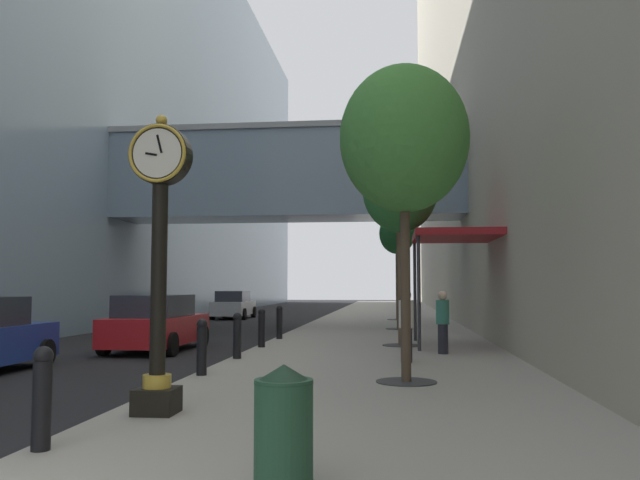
{
  "coord_description": "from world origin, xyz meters",
  "views": [
    {
      "loc": [
        3.95,
        -3.48,
        1.88
      ],
      "look_at": [
        1.04,
        22.34,
        3.71
      ],
      "focal_mm": 36.5,
      "sensor_mm": 36.0,
      "label": 1
    }
  ],
  "objects_px": {
    "bollard_third": "(202,346)",
    "trash_bin": "(284,423)",
    "car_red_near": "(156,324)",
    "bollard_fourth": "(237,335)",
    "street_tree_mid_near": "(400,191)",
    "pedestrian_walking": "(406,324)",
    "bollard_fifth": "(262,327)",
    "street_tree_mid_far": "(398,199)",
    "pedestrian_by_clock": "(443,321)",
    "bollard_sixth": "(279,321)",
    "car_white_mid": "(234,305)",
    "street_tree_far": "(397,235)",
    "street_tree_near": "(404,140)",
    "bollard_nearest": "(42,396)",
    "street_clock": "(159,248)"
  },
  "relations": [
    {
      "from": "bollard_fifth",
      "to": "pedestrian_walking",
      "type": "bearing_deg",
      "value": -38.69
    },
    {
      "from": "street_tree_mid_near",
      "to": "street_tree_mid_far",
      "type": "xyz_separation_m",
      "value": [
        0.0,
        7.23,
        0.7
      ]
    },
    {
      "from": "bollard_fifth",
      "to": "street_tree_mid_near",
      "type": "xyz_separation_m",
      "value": [
        3.95,
        0.93,
        3.98
      ]
    },
    {
      "from": "car_red_near",
      "to": "street_tree_mid_near",
      "type": "bearing_deg",
      "value": 7.67
    },
    {
      "from": "bollard_third",
      "to": "pedestrian_by_clock",
      "type": "bearing_deg",
      "value": 42.45
    },
    {
      "from": "pedestrian_walking",
      "to": "car_white_mid",
      "type": "distance_m",
      "value": 23.38
    },
    {
      "from": "car_red_near",
      "to": "car_white_mid",
      "type": "bearing_deg",
      "value": 97.05
    },
    {
      "from": "bollard_sixth",
      "to": "street_tree_mid_near",
      "type": "bearing_deg",
      "value": -26.64
    },
    {
      "from": "bollard_fifth",
      "to": "street_tree_mid_near",
      "type": "height_order",
      "value": "street_tree_mid_near"
    },
    {
      "from": "bollard_third",
      "to": "bollard_nearest",
      "type": "bearing_deg",
      "value": -90.0
    },
    {
      "from": "pedestrian_by_clock",
      "to": "car_red_near",
      "type": "xyz_separation_m",
      "value": [
        -8.08,
        1.24,
        -0.2
      ]
    },
    {
      "from": "street_tree_near",
      "to": "street_tree_mid_near",
      "type": "bearing_deg",
      "value": 90.0
    },
    {
      "from": "street_clock",
      "to": "car_white_mid",
      "type": "distance_m",
      "value": 28.47
    },
    {
      "from": "pedestrian_walking",
      "to": "car_red_near",
      "type": "bearing_deg",
      "value": 155.8
    },
    {
      "from": "bollard_nearest",
      "to": "pedestrian_by_clock",
      "type": "distance_m",
      "value": 11.51
    },
    {
      "from": "street_tree_mid_far",
      "to": "pedestrian_walking",
      "type": "bearing_deg",
      "value": -89.66
    },
    {
      "from": "bollard_fifth",
      "to": "pedestrian_walking",
      "type": "relative_size",
      "value": 0.67
    },
    {
      "from": "bollard_fifth",
      "to": "street_tree_mid_near",
      "type": "relative_size",
      "value": 0.19
    },
    {
      "from": "bollard_nearest",
      "to": "bollard_fourth",
      "type": "relative_size",
      "value": 1.0
    },
    {
      "from": "bollard_sixth",
      "to": "street_tree_mid_near",
      "type": "relative_size",
      "value": 0.19
    },
    {
      "from": "bollard_third",
      "to": "street_tree_far",
      "type": "bearing_deg",
      "value": 79.45
    },
    {
      "from": "car_red_near",
      "to": "car_white_mid",
      "type": "relative_size",
      "value": 0.98
    },
    {
      "from": "bollard_fourth",
      "to": "bollard_fifth",
      "type": "bearing_deg",
      "value": 90.0
    },
    {
      "from": "car_red_near",
      "to": "bollard_fourth",
      "type": "bearing_deg",
      "value": -43.03
    },
    {
      "from": "trash_bin",
      "to": "car_white_mid",
      "type": "distance_m",
      "value": 31.82
    },
    {
      "from": "bollard_sixth",
      "to": "trash_bin",
      "type": "relative_size",
      "value": 1.04
    },
    {
      "from": "pedestrian_by_clock",
      "to": "car_red_near",
      "type": "bearing_deg",
      "value": 171.27
    },
    {
      "from": "bollard_third",
      "to": "car_white_mid",
      "type": "height_order",
      "value": "car_white_mid"
    },
    {
      "from": "bollard_fourth",
      "to": "car_white_mid",
      "type": "relative_size",
      "value": 0.25
    },
    {
      "from": "street_clock",
      "to": "bollard_sixth",
      "type": "xyz_separation_m",
      "value": [
        -0.51,
        12.52,
        -1.69
      ]
    },
    {
      "from": "street_tree_mid_far",
      "to": "car_red_near",
      "type": "relative_size",
      "value": 1.57
    },
    {
      "from": "bollard_third",
      "to": "bollard_fourth",
      "type": "relative_size",
      "value": 1.0
    },
    {
      "from": "bollard_third",
      "to": "trash_bin",
      "type": "relative_size",
      "value": 1.04
    },
    {
      "from": "pedestrian_by_clock",
      "to": "bollard_nearest",
      "type": "bearing_deg",
      "value": -115.65
    },
    {
      "from": "pedestrian_walking",
      "to": "street_tree_near",
      "type": "bearing_deg",
      "value": -91.25
    },
    {
      "from": "street_clock",
      "to": "trash_bin",
      "type": "xyz_separation_m",
      "value": [
        2.26,
        -2.96,
        -1.72
      ]
    },
    {
      "from": "bollard_sixth",
      "to": "street_tree_mid_near",
      "type": "height_order",
      "value": "street_tree_mid_near"
    },
    {
      "from": "street_tree_mid_far",
      "to": "bollard_third",
      "type": "bearing_deg",
      "value": -105.78
    },
    {
      "from": "pedestrian_walking",
      "to": "street_tree_far",
      "type": "bearing_deg",
      "value": 90.21
    },
    {
      "from": "street_tree_far",
      "to": "trash_bin",
      "type": "distance_m",
      "value": 28.24
    },
    {
      "from": "car_red_near",
      "to": "street_tree_far",
      "type": "bearing_deg",
      "value": 65.43
    },
    {
      "from": "pedestrian_by_clock",
      "to": "car_white_mid",
      "type": "bearing_deg",
      "value": 117.96
    },
    {
      "from": "street_clock",
      "to": "bollard_fourth",
      "type": "relative_size",
      "value": 3.77
    },
    {
      "from": "bollard_fourth",
      "to": "street_tree_mid_far",
      "type": "relative_size",
      "value": 0.16
    },
    {
      "from": "bollard_fifth",
      "to": "street_tree_mid_far",
      "type": "bearing_deg",
      "value": 64.18
    },
    {
      "from": "pedestrian_walking",
      "to": "pedestrian_by_clock",
      "type": "xyz_separation_m",
      "value": [
        0.97,
        1.96,
        -0.02
      ]
    },
    {
      "from": "trash_bin",
      "to": "car_white_mid",
      "type": "bearing_deg",
      "value": 104.77
    },
    {
      "from": "bollard_nearest",
      "to": "bollard_fourth",
      "type": "height_order",
      "value": "same"
    },
    {
      "from": "car_red_near",
      "to": "street_clock",
      "type": "bearing_deg",
      "value": -69.4
    },
    {
      "from": "bollard_sixth",
      "to": "street_tree_far",
      "type": "distance_m",
      "value": 13.63
    }
  ]
}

